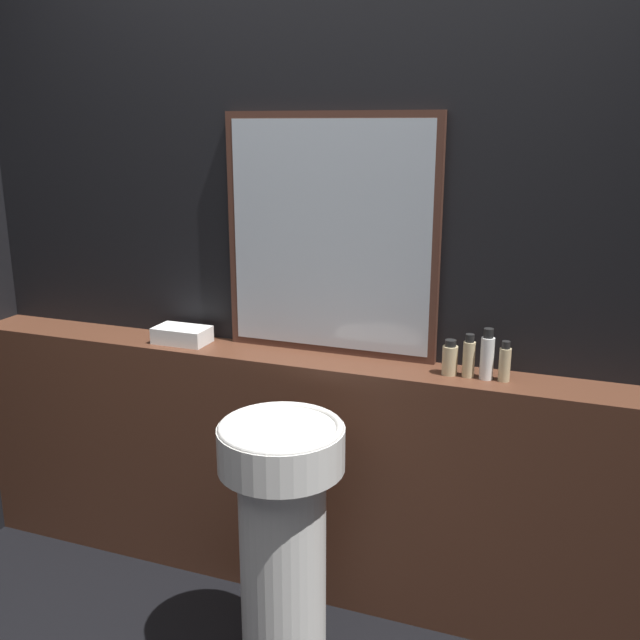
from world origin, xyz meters
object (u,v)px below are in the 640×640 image
(conditioner_bottle, at_px, (469,357))
(lotion_bottle, at_px, (487,356))
(towel_stack, at_px, (182,335))
(shampoo_bottle, at_px, (450,359))
(pedestal_sink, at_px, (283,533))
(mirror, at_px, (330,237))
(body_wash_bottle, at_px, (505,363))

(conditioner_bottle, bearing_deg, lotion_bottle, -0.00)
(towel_stack, height_order, conditioner_bottle, conditioner_bottle)
(towel_stack, bearing_deg, shampoo_bottle, 0.00)
(pedestal_sink, height_order, towel_stack, towel_stack)
(pedestal_sink, relative_size, towel_stack, 4.19)
(pedestal_sink, relative_size, mirror, 1.01)
(mirror, distance_m, conditioner_bottle, 0.63)
(pedestal_sink, bearing_deg, mirror, 93.94)
(shampoo_bottle, height_order, lotion_bottle, lotion_bottle)
(mirror, bearing_deg, lotion_bottle, -8.72)
(mirror, distance_m, body_wash_bottle, 0.73)
(pedestal_sink, xyz_separation_m, conditioner_bottle, (0.47, 0.44, 0.49))
(mirror, xyz_separation_m, body_wash_bottle, (0.62, -0.09, -0.36))
(mirror, relative_size, towel_stack, 4.13)
(body_wash_bottle, bearing_deg, lotion_bottle, -180.00)
(towel_stack, bearing_deg, mirror, 8.88)
(mirror, relative_size, shampoo_bottle, 7.10)
(mirror, relative_size, lotion_bottle, 4.97)
(towel_stack, height_order, body_wash_bottle, body_wash_bottle)
(conditioner_bottle, bearing_deg, shampoo_bottle, 180.00)
(conditioner_bottle, height_order, body_wash_bottle, conditioner_bottle)
(pedestal_sink, xyz_separation_m, mirror, (-0.04, 0.52, 0.85))
(pedestal_sink, relative_size, lotion_bottle, 5.04)
(shampoo_bottle, bearing_deg, body_wash_bottle, -0.00)
(shampoo_bottle, height_order, conditioner_bottle, conditioner_bottle)
(conditioner_bottle, distance_m, lotion_bottle, 0.06)
(lotion_bottle, xyz_separation_m, body_wash_bottle, (0.06, 0.00, -0.02))
(lotion_bottle, relative_size, body_wash_bottle, 1.27)
(pedestal_sink, xyz_separation_m, shampoo_bottle, (0.41, 0.44, 0.48))
(towel_stack, height_order, lotion_bottle, lotion_bottle)
(pedestal_sink, distance_m, conditioner_bottle, 0.81)
(shampoo_bottle, bearing_deg, mirror, 169.03)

